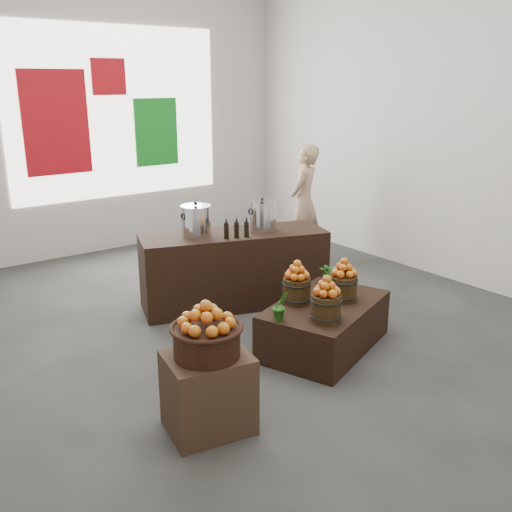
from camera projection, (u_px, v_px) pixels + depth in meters
ground at (241, 325)px, 5.97m from camera, size 7.00×7.00×0.00m
back_wall at (97, 114)px, 8.06m from camera, size 6.00×0.04×4.00m
back_opening at (117, 113)px, 8.22m from camera, size 3.20×0.02×2.40m
deco_red_left at (56, 123)px, 7.72m from camera, size 0.90×0.04×1.40m
deco_green_right at (156, 132)px, 8.64m from camera, size 0.70×0.04×1.00m
deco_red_upper at (108, 77)px, 8.00m from camera, size 0.50×0.04×0.50m
crate at (208, 392)px, 4.11m from camera, size 0.67×0.58×0.59m
wicker_basket at (207, 342)px, 3.99m from camera, size 0.47×0.47×0.21m
apples_in_basket at (206, 315)px, 3.93m from camera, size 0.37×0.37×0.20m
display_table at (325, 325)px, 5.41m from camera, size 1.49×1.20×0.45m
apple_bucket_front_left at (326, 308)px, 4.92m from camera, size 0.26×0.26×0.24m
apples_in_bucket_front_left at (327, 286)px, 4.86m from camera, size 0.19×0.19×0.17m
apple_bucket_front_right at (343, 288)px, 5.40m from camera, size 0.26×0.26×0.24m
apples_in_bucket_front_right at (344, 267)px, 5.34m from camera, size 0.19×0.19×0.17m
apple_bucket_rear at (297, 291)px, 5.33m from camera, size 0.26×0.26×0.24m
apples_in_bucket_rear at (297, 270)px, 5.27m from camera, size 0.19×0.19×0.17m
herb_garnish_right at (331, 273)px, 5.75m from camera, size 0.29×0.26×0.28m
herb_garnish_left at (280, 306)px, 4.95m from camera, size 0.16×0.14×0.26m
counter at (234, 269)px, 6.41m from camera, size 2.15×1.27×0.84m
stock_pot_left at (196, 222)px, 6.12m from camera, size 0.32×0.32×0.32m
stock_pot_center at (262, 217)px, 6.34m from camera, size 0.32×0.32×0.32m
oil_cruets at (239, 227)px, 6.07m from camera, size 0.23×0.12×0.23m
shopper at (304, 202)px, 8.02m from camera, size 0.70×0.62×1.62m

